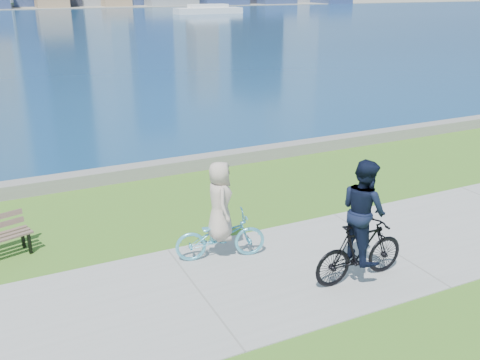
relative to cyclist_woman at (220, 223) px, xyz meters
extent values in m
plane|color=#3A691B|center=(-0.82, -1.00, -0.74)|extent=(320.00, 320.00, 0.00)
cube|color=gray|center=(-0.82, -1.00, -0.73)|extent=(80.00, 3.50, 0.02)
cube|color=slate|center=(-0.82, 5.20, -0.57)|extent=(90.00, 0.50, 0.35)
cube|color=white|center=(34.22, 83.21, -0.23)|extent=(12.01, 3.43, 1.03)
cube|color=white|center=(34.22, 83.21, 0.59)|extent=(6.86, 2.57, 0.60)
cube|color=black|center=(-3.29, 1.80, -0.52)|extent=(0.07, 0.07, 0.43)
cube|color=black|center=(-3.39, 2.13, -0.52)|extent=(0.07, 0.07, 0.43)
imported|color=#59BCD9|center=(0.00, 0.00, -0.27)|extent=(0.99, 1.83, 0.91)
imported|color=beige|center=(0.00, 0.00, 0.47)|extent=(0.64, 0.84, 1.51)
imported|color=black|center=(1.89, -1.81, -0.17)|extent=(0.55, 1.85, 1.11)
imported|color=black|center=(1.89, -1.81, 0.62)|extent=(0.69, 0.88, 1.82)
camera|label=1|loc=(-3.65, -8.45, 4.26)|focal=40.00mm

